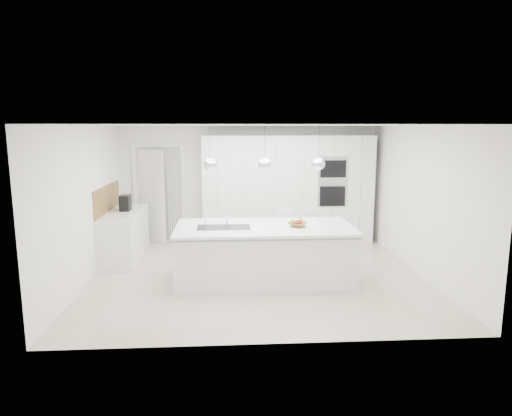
{
  "coord_description": "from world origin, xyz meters",
  "views": [
    {
      "loc": [
        -0.49,
        -7.39,
        2.47
      ],
      "look_at": [
        0.0,
        0.3,
        1.1
      ],
      "focal_mm": 32.0,
      "sensor_mm": 36.0,
      "label": 1
    }
  ],
  "objects": [
    {
      "name": "radiator",
      "position": [
        -1.63,
        2.46,
        0.85
      ],
      "size": [
        0.32,
        0.04,
        1.4
      ],
      "primitive_type": null,
      "color": "white",
      "rests_on": "floor"
    },
    {
      "name": "espresso_machine",
      "position": [
        -2.43,
        1.3,
        1.05
      ],
      "size": [
        0.18,
        0.28,
        0.3
      ],
      "primitive_type": "cube",
      "rotation": [
        0.0,
        0.0,
        -0.02
      ],
      "color": "black",
      "rests_on": "left_worktop"
    },
    {
      "name": "floor",
      "position": [
        0.0,
        0.0,
        0.0
      ],
      "size": [
        5.5,
        5.5,
        0.0
      ],
      "primitive_type": "plane",
      "color": "beige",
      "rests_on": "ground"
    },
    {
      "name": "wall_left",
      "position": [
        -2.75,
        0.0,
        1.25
      ],
      "size": [
        0.0,
        5.0,
        5.0
      ],
      "primitive_type": "plane",
      "rotation": [
        1.57,
        0.0,
        1.57
      ],
      "color": "white",
      "rests_on": "ground"
    },
    {
      "name": "island_tap",
      "position": [
        -0.5,
        -0.1,
        1.05
      ],
      "size": [
        0.02,
        0.02,
        0.3
      ],
      "primitive_type": "cylinder",
      "color": "white",
      "rests_on": "island_worktop"
    },
    {
      "name": "doorway_frame",
      "position": [
        -1.95,
        2.47,
        1.02
      ],
      "size": [
        1.11,
        0.08,
        2.13
      ],
      "primitive_type": null,
      "color": "white",
      "rests_on": "floor"
    },
    {
      "name": "fruit_bowl",
      "position": [
        0.63,
        -0.31,
        0.94
      ],
      "size": [
        0.39,
        0.39,
        0.07
      ],
      "primitive_type": "imported",
      "rotation": [
        0.0,
        0.0,
        -0.43
      ],
      "color": "olive",
      "rests_on": "island_worktop"
    },
    {
      "name": "oak_backsplash",
      "position": [
        -2.74,
        1.2,
        1.15
      ],
      "size": [
        0.02,
        1.8,
        0.5
      ],
      "primitive_type": "cube",
      "color": "olive",
      "rests_on": "wall_left"
    },
    {
      "name": "apple_c",
      "position": [
        0.65,
        -0.34,
        0.97
      ],
      "size": [
        0.08,
        0.08,
        0.08
      ],
      "primitive_type": "sphere",
      "color": "red",
      "rests_on": "fruit_bowl"
    },
    {
      "name": "bar_stool_right",
      "position": [
        1.02,
        0.59,
        0.49
      ],
      "size": [
        0.47,
        0.54,
        0.98
      ],
      "primitive_type": null,
      "rotation": [
        0.0,
        0.0,
        0.39
      ],
      "color": "white",
      "rests_on": "floor"
    },
    {
      "name": "left_worktop",
      "position": [
        -2.45,
        1.2,
        0.88
      ],
      "size": [
        0.62,
        1.82,
        0.04
      ],
      "primitive_type": "cube",
      "color": "white",
      "rests_on": "left_base_cabinets"
    },
    {
      "name": "apple_extra_3",
      "position": [
        0.67,
        -0.29,
        0.97
      ],
      "size": [
        0.08,
        0.08,
        0.08
      ],
      "primitive_type": "sphere",
      "color": "red",
      "rests_on": "fruit_bowl"
    },
    {
      "name": "pendant_left",
      "position": [
        -0.75,
        -0.3,
        1.9
      ],
      "size": [
        0.2,
        0.2,
        0.2
      ],
      "primitive_type": "sphere",
      "color": "white",
      "rests_on": "ceiling"
    },
    {
      "name": "oven_stack",
      "position": [
        1.7,
        1.89,
        1.35
      ],
      "size": [
        0.62,
        0.04,
        1.05
      ],
      "primitive_type": null,
      "color": "#A5A5A8",
      "rests_on": "tall_cabinets"
    },
    {
      "name": "pendant_mid",
      "position": [
        0.1,
        -0.3,
        1.9
      ],
      "size": [
        0.2,
        0.2,
        0.2
      ],
      "primitive_type": "sphere",
      "color": "white",
      "rests_on": "ceiling"
    },
    {
      "name": "apple_b",
      "position": [
        0.59,
        -0.33,
        0.97
      ],
      "size": [
        0.07,
        0.07,
        0.07
      ],
      "primitive_type": "sphere",
      "color": "red",
      "rests_on": "fruit_bowl"
    },
    {
      "name": "banana_bunch",
      "position": [
        0.62,
        -0.33,
        1.01
      ],
      "size": [
        0.23,
        0.16,
        0.2
      ],
      "primitive_type": "torus",
      "rotation": [
        1.22,
        0.0,
        0.35
      ],
      "color": "yellow",
      "rests_on": "fruit_bowl"
    },
    {
      "name": "wall_back",
      "position": [
        0.0,
        2.5,
        1.25
      ],
      "size": [
        5.5,
        0.0,
        5.5
      ],
      "primitive_type": "plane",
      "rotation": [
        1.57,
        0.0,
        0.0
      ],
      "color": "white",
      "rests_on": "ground"
    },
    {
      "name": "island_worktop",
      "position": [
        0.1,
        -0.25,
        0.88
      ],
      "size": [
        2.84,
        1.4,
        0.04
      ],
      "primitive_type": "cube",
      "color": "white",
      "rests_on": "island_base"
    },
    {
      "name": "hallway_door",
      "position": [
        -2.2,
        2.42,
        1.0
      ],
      "size": [
        0.76,
        0.38,
        2.0
      ],
      "primitive_type": "cube",
      "rotation": [
        0.0,
        0.0,
        -0.44
      ],
      "color": "white",
      "rests_on": "floor"
    },
    {
      "name": "tall_cabinets",
      "position": [
        0.8,
        2.2,
        1.15
      ],
      "size": [
        3.6,
        0.6,
        2.3
      ],
      "primitive_type": "cube",
      "color": "white",
      "rests_on": "floor"
    },
    {
      "name": "island_base",
      "position": [
        0.1,
        -0.3,
        0.43
      ],
      "size": [
        2.8,
        1.2,
        0.86
      ],
      "primitive_type": "cube",
      "color": "white",
      "rests_on": "floor"
    },
    {
      "name": "ceiling",
      "position": [
        0.0,
        0.0,
        2.5
      ],
      "size": [
        5.5,
        5.5,
        0.0
      ],
      "primitive_type": "plane",
      "rotation": [
        3.14,
        0.0,
        0.0
      ],
      "color": "white",
      "rests_on": "wall_back"
    },
    {
      "name": "left_base_cabinets",
      "position": [
        -2.45,
        1.2,
        0.43
      ],
      "size": [
        0.6,
        1.8,
        0.86
      ],
      "primitive_type": "cube",
      "color": "white",
      "rests_on": "floor"
    },
    {
      "name": "bar_stool_left",
      "position": [
        0.54,
        0.54,
        0.49
      ],
      "size": [
        0.36,
        0.48,
        0.98
      ],
      "primitive_type": null,
      "rotation": [
        0.0,
        0.0,
        -0.09
      ],
      "color": "white",
      "rests_on": "floor"
    },
    {
      "name": "island_sink",
      "position": [
        -0.55,
        -0.3,
        0.82
      ],
      "size": [
        0.84,
        0.44,
        0.18
      ],
      "primitive_type": null,
      "color": "#3F3F42",
      "rests_on": "island_worktop"
    },
    {
      "name": "apple_a",
      "position": [
        0.64,
        -0.32,
        0.97
      ],
      "size": [
        0.08,
        0.08,
        0.08
      ],
      "primitive_type": "sphere",
      "color": "red",
      "rests_on": "fruit_bowl"
    },
    {
      "name": "pendant_right",
      "position": [
        0.95,
        -0.3,
        1.9
      ],
      "size": [
        0.2,
        0.2,
        0.2
      ],
      "primitive_type": "sphere",
      "color": "white",
      "rests_on": "ceiling"
    }
  ]
}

